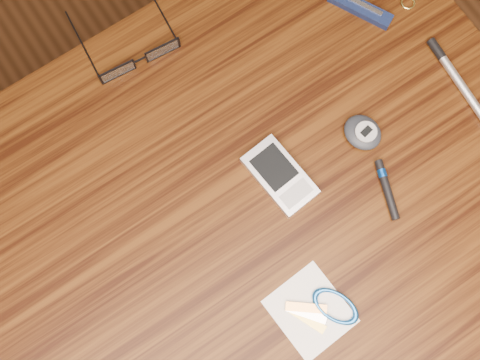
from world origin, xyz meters
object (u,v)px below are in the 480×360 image
Objects in this scene: desk at (218,240)px; pedometer at (363,132)px; silver_pen at (455,76)px; pda_phone at (280,176)px; eyeglasses at (138,57)px; pocket_knife at (360,8)px; notepad_keys at (323,309)px.

desk is 0.28m from pedometer.
silver_pen reaches higher than desk.
eyeglasses is at bearing 105.41° from pda_phone.
eyeglasses is 0.27m from pda_phone.
pedometer is (0.14, -0.01, 0.00)m from pda_phone.
pedometer is 0.20m from pocket_knife.
eyeglasses is at bearing 80.61° from desk.
notepad_keys is at bearing -69.55° from desk.
pocket_knife is at bearing 30.59° from pda_phone.
pda_phone is 0.29m from pocket_knife.
pda_phone is at bearing 6.62° from desk.
pocket_knife is at bearing 54.53° from pedometer.
desk is at bearing -156.33° from pocket_knife.
desk is at bearing 110.45° from notepad_keys.
eyeglasses reaches higher than pda_phone.
pedometer is at bearing 0.01° from desk.
desk is at bearing -99.39° from eyeglasses.
eyeglasses is 1.29× the size of pda_phone.
pedometer is 0.17m from silver_pen.
silver_pen is (0.36, 0.17, 0.00)m from notepad_keys.
pedometer is 0.65× the size of pocket_knife.
pda_phone is at bearing -149.41° from pocket_knife.
eyeglasses is 0.94× the size of silver_pen.
eyeglasses is at bearing 92.26° from notepad_keys.
eyeglasses reaches higher than pedometer.
notepad_keys is (0.06, -0.17, 0.11)m from desk.
eyeglasses is 1.45× the size of pocket_knife.
eyeglasses reaches higher than pocket_knife.
pda_phone is 0.97× the size of notepad_keys.
pda_phone reaches higher than desk.
notepad_keys is 1.17× the size of pocket_knife.
pedometer reaches higher than notepad_keys.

